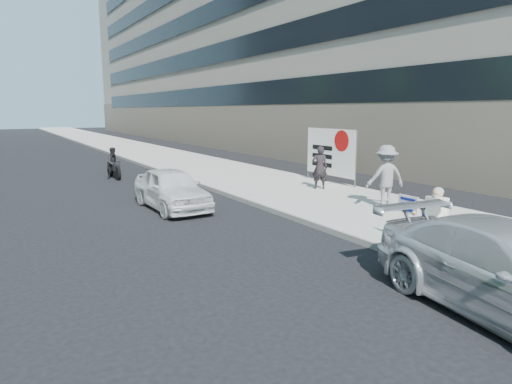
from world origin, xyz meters
TOP-DOWN VIEW (x-y plane):
  - ground at (0.00, 0.00)m, footprint 160.00×160.00m
  - near_sidewalk at (4.00, 20.00)m, footprint 5.00×120.00m
  - near_building at (17.00, 32.00)m, footprint 14.00×70.00m
  - seated_protester at (2.29, -0.02)m, footprint 0.83×1.11m
  - jogger at (4.48, 3.45)m, footprint 1.38×1.01m
  - pedestrian_woman at (4.85, 7.12)m, footprint 0.70×0.66m
  - protest_banner at (6.18, 8.13)m, footprint 0.08×3.06m
  - white_sedan_near at (-1.00, 7.20)m, footprint 1.58×3.84m
  - motorcycle at (-1.01, 14.76)m, footprint 0.72×2.05m

SIDE VIEW (x-z plane):
  - ground at x=0.00m, z-range 0.00..0.00m
  - near_sidewalk at x=4.00m, z-range 0.00..0.15m
  - motorcycle at x=-1.01m, z-range -0.08..1.35m
  - white_sedan_near at x=-1.00m, z-range 0.00..1.30m
  - seated_protester at x=2.29m, z-range 0.22..1.53m
  - pedestrian_woman at x=4.85m, z-range 0.15..1.77m
  - jogger at x=4.48m, z-range 0.15..2.06m
  - protest_banner at x=6.18m, z-range 0.30..2.50m
  - near_building at x=17.00m, z-range 0.00..20.00m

